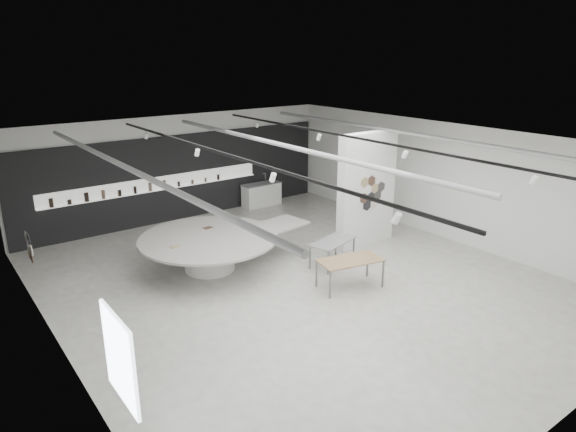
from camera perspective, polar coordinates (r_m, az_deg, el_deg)
room at (r=13.21m, az=0.86°, el=0.79°), size 12.02×14.02×3.82m
back_wall_display at (r=19.12m, az=-11.96°, el=4.18°), size 11.80×0.27×3.10m
partition_column at (r=16.32m, az=8.74°, el=2.93°), size 2.20×0.38×3.60m
display_island at (r=14.70m, az=-8.47°, el=-3.49°), size 5.32×4.35×1.00m
sample_table_wood at (r=13.51m, az=6.93°, el=-5.05°), size 1.80×1.17×0.78m
sample_table_stone at (r=14.88m, az=4.97°, el=-3.00°), size 1.56×1.05×0.73m
kitchen_counter at (r=20.59m, az=-2.96°, el=2.41°), size 1.62×0.65×1.27m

